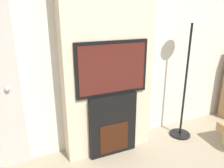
{
  "coord_description": "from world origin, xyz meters",
  "views": [
    {
      "loc": [
        -1.02,
        -0.58,
        1.8
      ],
      "look_at": [
        0.0,
        1.71,
        0.96
      ],
      "focal_mm": 35.0,
      "sensor_mm": 36.0,
      "label": 1
    }
  ],
  "objects": [
    {
      "name": "wall_back",
      "position": [
        0.0,
        2.03,
        1.35
      ],
      "size": [
        6.0,
        0.06,
        2.7
      ],
      "color": "silver",
      "rests_on": "ground_plane"
    },
    {
      "name": "floor_lamp",
      "position": [
        1.11,
        1.67,
        1.17
      ],
      "size": [
        0.3,
        0.3,
        1.76
      ],
      "color": "black",
      "rests_on": "ground_plane"
    },
    {
      "name": "television",
      "position": [
        0.0,
        1.71,
        1.15
      ],
      "size": [
        0.91,
        0.07,
        0.66
      ],
      "color": "black",
      "rests_on": "fireplace"
    },
    {
      "name": "fireplace",
      "position": [
        0.0,
        1.71,
        0.41
      ],
      "size": [
        0.63,
        0.15,
        0.83
      ],
      "color": "black",
      "rests_on": "ground_plane"
    },
    {
      "name": "chimney_breast",
      "position": [
        0.0,
        1.86,
        1.35
      ],
      "size": [
        1.14,
        0.29,
        2.7
      ],
      "color": "beige",
      "rests_on": "ground_plane"
    }
  ]
}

